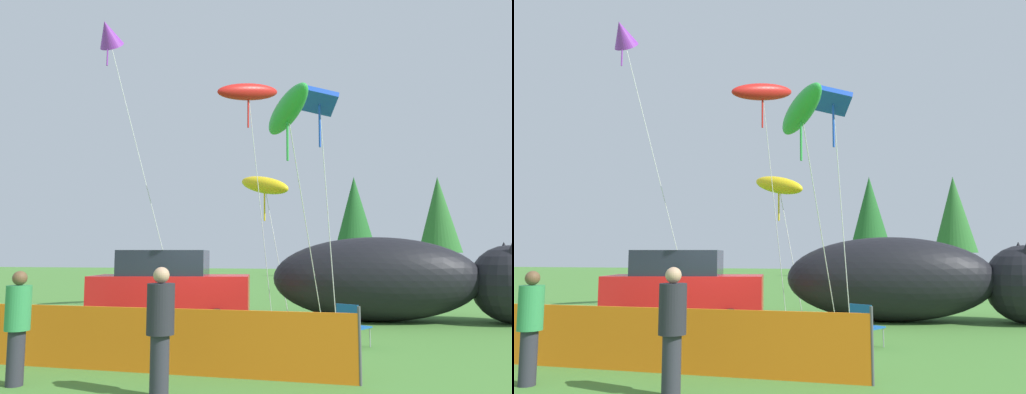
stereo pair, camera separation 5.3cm
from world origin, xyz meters
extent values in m
plane|color=#477F33|center=(0.00, 0.00, 0.00)|extent=(120.00, 120.00, 0.00)
cube|color=red|center=(-1.52, 1.54, 0.82)|extent=(4.53, 2.60, 1.15)
cube|color=#1E232D|center=(-1.72, 1.49, 1.74)|extent=(2.64, 2.02, 0.69)
cylinder|color=black|center=(-0.42, 2.64, 0.29)|extent=(0.62, 0.36, 0.58)
cylinder|color=black|center=(-0.04, 1.07, 0.29)|extent=(0.62, 0.36, 0.58)
cylinder|color=black|center=(-2.99, 2.01, 0.29)|extent=(0.62, 0.36, 0.58)
cylinder|color=black|center=(-2.61, 0.45, 0.29)|extent=(0.62, 0.36, 0.58)
cube|color=#1959A5|center=(3.54, -0.32, 0.42)|extent=(0.75, 0.75, 0.03)
cube|color=#1959A5|center=(3.41, -0.56, 0.67)|extent=(0.48, 0.28, 0.50)
cylinder|color=#A5A5AD|center=(3.44, 0.00, 0.21)|extent=(0.02, 0.02, 0.42)
cylinder|color=#A5A5AD|center=(3.86, -0.23, 0.21)|extent=(0.02, 0.02, 0.42)
cylinder|color=#A5A5AD|center=(3.22, -0.42, 0.21)|extent=(0.02, 0.02, 0.42)
cylinder|color=#A5A5AD|center=(3.63, -0.64, 0.21)|extent=(0.02, 0.02, 0.42)
ellipsoid|color=black|center=(3.92, 4.09, 1.24)|extent=(6.36, 3.16, 2.49)
ellipsoid|color=white|center=(3.92, 4.09, 0.68)|extent=(4.10, 2.29, 1.12)
sphere|color=black|center=(7.70, 4.52, 1.12)|extent=(2.24, 2.24, 2.24)
cone|color=black|center=(7.70, 5.08, 2.01)|extent=(0.63, 0.63, 0.67)
cube|color=orange|center=(0.34, -3.55, 0.53)|extent=(6.93, 0.14, 1.06)
cylinder|color=#4C4C51|center=(3.80, -3.50, 0.58)|extent=(0.05, 0.05, 1.17)
cylinder|color=#2D2D38|center=(-1.22, -4.80, 0.41)|extent=(0.25, 0.25, 0.81)
cylinder|color=#338C4C|center=(-1.22, -4.80, 1.15)|extent=(0.37, 0.37, 0.68)
sphere|color=brown|center=(-1.22, -4.80, 1.59)|extent=(0.22, 0.22, 0.22)
cylinder|color=#2D2D38|center=(1.15, -4.83, 0.42)|extent=(0.26, 0.26, 0.85)
cylinder|color=#26262D|center=(1.15, -4.83, 1.20)|extent=(0.39, 0.39, 0.70)
sphere|color=tan|center=(1.15, -4.83, 1.66)|extent=(0.23, 0.23, 0.23)
cylinder|color=silver|center=(0.02, 5.42, 3.86)|extent=(0.72, 0.58, 7.71)
ellipsoid|color=red|center=(-0.32, 5.15, 7.71)|extent=(2.28, 2.14, 1.10)
cylinder|color=red|center=(-0.32, 5.15, 7.01)|extent=(0.06, 0.06, 1.20)
cylinder|color=silver|center=(2.17, 1.94, 2.81)|extent=(0.56, 2.35, 5.62)
ellipsoid|color=green|center=(1.91, 0.78, 5.61)|extent=(1.74, 2.37, 1.28)
cylinder|color=green|center=(1.91, 0.78, 4.91)|extent=(0.06, 0.06, 1.20)
cylinder|color=silver|center=(-4.61, 5.54, 5.29)|extent=(2.92, 0.60, 10.59)
cone|color=purple|center=(-6.05, 5.25, 10.58)|extent=(1.01, 1.40, 1.37)
cylinder|color=purple|center=(-6.05, 5.25, 9.88)|extent=(0.06, 0.06, 1.20)
cylinder|color=silver|center=(2.72, 2.36, 3.11)|extent=(0.36, 0.44, 6.22)
cube|color=blue|center=(2.56, 2.16, 6.22)|extent=(1.16, 1.10, 0.66)
cylinder|color=blue|center=(2.56, 2.16, 5.52)|extent=(0.06, 0.06, 1.20)
cylinder|color=silver|center=(0.54, 5.70, 2.24)|extent=(0.99, 0.69, 4.48)
ellipsoid|color=yellow|center=(0.05, 6.03, 4.47)|extent=(2.20, 1.38, 1.11)
cylinder|color=yellow|center=(0.05, 6.03, 3.77)|extent=(0.06, 0.06, 1.20)
cylinder|color=brown|center=(9.12, 36.90, 1.09)|extent=(0.70, 0.70, 2.18)
cone|color=#2D6B2D|center=(9.12, 36.90, 5.68)|extent=(3.84, 3.84, 6.99)
cylinder|color=brown|center=(1.66, 34.50, 1.08)|extent=(0.69, 0.69, 2.16)
cone|color=#236028|center=(1.66, 34.50, 5.62)|extent=(3.81, 3.81, 6.92)
camera|label=1|loc=(4.21, -11.39, 1.94)|focal=35.00mm
camera|label=2|loc=(4.26, -11.37, 1.94)|focal=35.00mm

